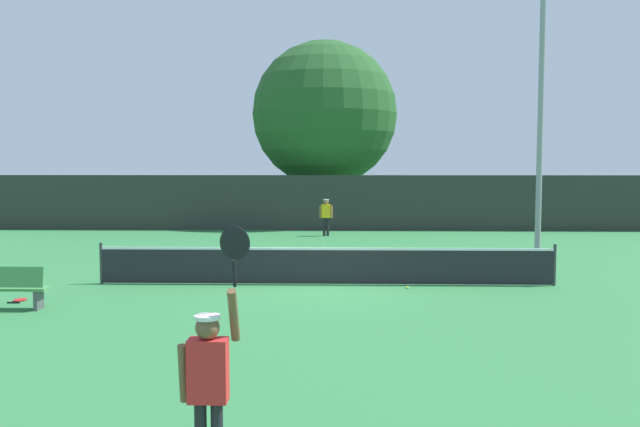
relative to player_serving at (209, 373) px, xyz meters
The scene contains 11 objects.
ground_plane 10.93m from the player_serving, 85.11° to the left, with size 120.00×120.00×0.00m, color #2D723D.
tennis_net 10.89m from the player_serving, 85.11° to the left, with size 11.79×0.08×1.07m.
perimeter_fence 24.93m from the player_serving, 87.87° to the left, with size 35.43×0.12×2.57m, color #2D332D.
player_serving is the anchor object (origin of this frame).
player_receiving 22.45m from the player_serving, 88.16° to the left, with size 0.57×0.23×1.58m.
tennis_ball 10.78m from the player_serving, 73.92° to the left, with size 0.07×0.07×0.07m, color #CCE033.
spare_racket 10.56m from the player_serving, 125.04° to the left, with size 0.28×0.52×0.04m.
courtside_bench 9.68m from the player_serving, 127.52° to the left, with size 1.80×0.44×0.95m.
light_pole 16.97m from the player_serving, 62.96° to the left, with size 1.18×0.28×9.79m.
large_tree 28.71m from the player_serving, 88.91° to the left, with size 7.43×7.43×9.36m.
parked_car_near 33.65m from the player_serving, 94.22° to the left, with size 2.16×4.31×1.69m.
Camera 1 is at (0.32, -17.15, 3.14)m, focal length 37.66 mm.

